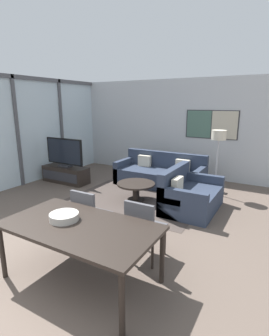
# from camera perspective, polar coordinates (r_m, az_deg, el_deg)

# --- Properties ---
(wall_back) EXTENTS (7.47, 0.09, 2.80)m
(wall_back) POSITION_cam_1_polar(r_m,az_deg,el_deg) (7.86, 9.97, 8.51)
(wall_back) COLOR silver
(wall_back) RESTS_ON ground_plane
(window_wall_left) EXTENTS (0.07, 6.11, 2.80)m
(window_wall_left) POSITION_cam_1_polar(r_m,az_deg,el_deg) (7.35, -24.35, 8.15)
(window_wall_left) COLOR silver
(window_wall_left) RESTS_ON ground_plane
(area_rug) EXTENTS (2.86, 1.96, 0.01)m
(area_rug) POSITION_cam_1_polar(r_m,az_deg,el_deg) (5.92, 0.33, -6.98)
(area_rug) COLOR #473D38
(area_rug) RESTS_ON ground_plane
(tv_console) EXTENTS (1.34, 0.48, 0.44)m
(tv_console) POSITION_cam_1_polar(r_m,az_deg,el_deg) (7.42, -14.74, -1.36)
(tv_console) COLOR black
(tv_console) RESTS_ON ground_plane
(television) EXTENTS (1.22, 0.20, 0.77)m
(television) POSITION_cam_1_polar(r_m,az_deg,el_deg) (7.29, -15.03, 3.25)
(television) COLOR #2D2D33
(television) RESTS_ON tv_console
(sofa_main) EXTENTS (2.29, 0.96, 0.84)m
(sofa_main) POSITION_cam_1_polar(r_m,az_deg,el_deg) (6.96, 5.71, -1.50)
(sofa_main) COLOR #2D384C
(sofa_main) RESTS_ON ground_plane
(sofa_side) EXTENTS (0.96, 1.41, 0.84)m
(sofa_side) POSITION_cam_1_polar(r_m,az_deg,el_deg) (5.49, 11.62, -6.00)
(sofa_side) COLOR #2D384C
(sofa_side) RESTS_ON ground_plane
(coffee_table) EXTENTS (0.84, 0.84, 0.40)m
(coffee_table) POSITION_cam_1_polar(r_m,az_deg,el_deg) (5.82, 0.33, -4.23)
(coffee_table) COLOR black
(coffee_table) RESTS_ON ground_plane
(dining_table) EXTENTS (1.86, 1.01, 0.73)m
(dining_table) POSITION_cam_1_polar(r_m,az_deg,el_deg) (3.23, -11.87, -12.98)
(dining_table) COLOR black
(dining_table) RESTS_ON ground_plane
(dining_chair_left) EXTENTS (0.46, 0.46, 0.88)m
(dining_chair_left) POSITION_cam_1_polar(r_m,az_deg,el_deg) (4.06, -9.89, -9.68)
(dining_chair_left) COLOR #4C4C51
(dining_chair_left) RESTS_ON ground_plane
(dining_chair_centre) EXTENTS (0.46, 0.46, 0.88)m
(dining_chair_centre) POSITION_cam_1_polar(r_m,az_deg,el_deg) (3.62, 1.98, -12.52)
(dining_chair_centre) COLOR #4C4C51
(dining_chair_centre) RESTS_ON ground_plane
(fruit_bowl) EXTENTS (0.35, 0.35, 0.09)m
(fruit_bowl) POSITION_cam_1_polar(r_m,az_deg,el_deg) (3.34, -15.07, -10.11)
(fruit_bowl) COLOR #B7B2A8
(fruit_bowl) RESTS_ON dining_table
(floor_lamp) EXTENTS (0.33, 0.33, 1.53)m
(floor_lamp) POSITION_cam_1_polar(r_m,az_deg,el_deg) (6.30, 17.82, 5.66)
(floor_lamp) COLOR #2D2D33
(floor_lamp) RESTS_ON ground_plane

